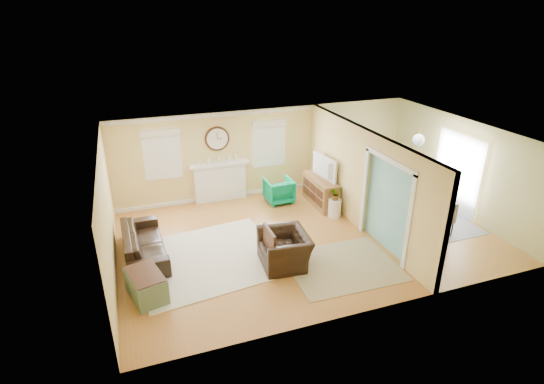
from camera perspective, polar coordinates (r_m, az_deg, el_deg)
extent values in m
plane|color=#B06E2A|center=(10.69, 4.61, -5.94)|extent=(9.00, 9.00, 0.00)
cube|color=#DABA6B|center=(12.73, -0.68, 5.48)|extent=(9.00, 0.02, 2.60)
cube|color=#DABA6B|center=(7.79, 13.94, -7.71)|extent=(9.00, 0.02, 2.60)
cube|color=#DABA6B|center=(9.35, -21.26, -3.17)|extent=(0.02, 6.00, 2.60)
cube|color=#DABA6B|center=(12.56, 23.96, 3.14)|extent=(0.02, 6.00, 2.60)
cube|color=white|center=(9.68, 5.11, 7.58)|extent=(9.00, 6.00, 0.02)
cube|color=#DABA6B|center=(11.92, 8.70, 3.92)|extent=(0.12, 3.20, 2.60)
cube|color=#DABA6B|center=(8.96, 20.32, -4.19)|extent=(0.12, 1.00, 2.60)
cube|color=#DABA6B|center=(9.56, 16.07, 5.28)|extent=(0.12, 1.80, 0.40)
cube|color=white|center=(10.67, 12.27, 0.10)|extent=(0.04, 0.12, 2.20)
cube|color=white|center=(9.35, 17.93, -4.05)|extent=(0.04, 0.12, 2.20)
cube|color=white|center=(9.59, 15.59, 4.11)|extent=(0.04, 1.92, 0.12)
cube|color=#64B0AD|center=(10.82, 12.46, 1.57)|extent=(0.02, 6.00, 2.60)
cube|color=white|center=(12.50, -7.00, 1.30)|extent=(1.50, 0.24, 1.10)
cube|color=white|center=(12.27, -7.10, 3.75)|extent=(1.70, 0.30, 0.08)
cube|color=black|center=(12.61, -7.09, 1.25)|extent=(0.85, 0.02, 0.75)
cube|color=gold|center=(12.54, -6.96, 0.73)|extent=(0.85, 0.02, 0.62)
cylinder|color=#43200F|center=(12.16, -7.40, 7.12)|extent=(0.70, 0.06, 0.70)
cylinder|color=silver|center=(12.13, -7.36, 7.08)|extent=(0.60, 0.01, 0.60)
cube|color=black|center=(12.09, -7.38, 7.53)|extent=(0.02, 0.01, 0.20)
cube|color=black|center=(12.13, -7.08, 7.11)|extent=(0.12, 0.01, 0.02)
cube|color=white|center=(12.05, -14.56, 4.90)|extent=(0.90, 0.03, 1.30)
cube|color=white|center=(12.02, -14.55, 4.86)|extent=(1.00, 0.04, 1.40)
cube|color=beige|center=(11.80, -14.83, 7.70)|extent=(1.05, 0.10, 0.18)
cube|color=white|center=(12.65, -0.44, 6.56)|extent=(0.90, 0.03, 1.30)
cube|color=white|center=(12.63, -0.40, 6.52)|extent=(1.00, 0.04, 1.40)
cube|color=beige|center=(12.42, -0.34, 9.25)|extent=(1.05, 0.10, 0.18)
cube|color=white|center=(12.61, 23.71, 2.28)|extent=(0.03, 1.60, 2.10)
cube|color=white|center=(12.59, 23.61, 2.26)|extent=(0.03, 1.70, 2.20)
cylinder|color=gold|center=(11.27, 19.25, 7.86)|extent=(0.02, 0.02, 0.30)
sphere|color=white|center=(11.34, 19.08, 6.65)|extent=(0.30, 0.30, 0.30)
cube|color=beige|center=(9.88, -8.50, -8.78)|extent=(3.57, 3.20, 0.02)
cube|color=tan|center=(9.64, 9.42, -9.77)|extent=(2.40, 1.98, 0.01)
cube|color=gray|center=(12.26, 18.64, -3.11)|extent=(2.35, 2.94, 0.01)
imported|color=black|center=(10.14, -16.85, -6.61)|extent=(0.94, 2.27, 0.66)
imported|color=black|center=(9.41, 1.69, -7.67)|extent=(1.10, 1.24, 0.75)
imported|color=#007F40|center=(12.36, 0.94, 0.20)|extent=(0.77, 0.79, 0.70)
cube|color=slate|center=(8.83, -16.56, -11.97)|extent=(0.80, 1.07, 0.53)
cube|color=#43200F|center=(8.67, -16.77, -10.48)|extent=(0.76, 1.02, 0.02)
cube|color=olive|center=(12.27, 6.54, 0.11)|extent=(0.50, 1.49, 0.80)
cube|color=#43200F|center=(11.74, 6.40, -0.21)|extent=(0.01, 0.40, 0.22)
cube|color=#43200F|center=(11.85, 6.34, -1.40)|extent=(0.01, 0.40, 0.22)
cube|color=#43200F|center=(12.11, 5.49, 0.60)|extent=(0.01, 0.40, 0.22)
cube|color=#43200F|center=(12.21, 5.45, -0.57)|extent=(0.01, 0.40, 0.22)
cube|color=#43200F|center=(12.48, 4.64, 1.35)|extent=(0.01, 0.40, 0.22)
cube|color=#43200F|center=(12.58, 4.60, 0.21)|extent=(0.01, 0.40, 0.22)
imported|color=black|center=(11.99, 6.61, 3.29)|extent=(0.29, 1.15, 0.66)
cylinder|color=white|center=(11.63, 8.41, -2.17)|extent=(0.35, 0.35, 0.51)
imported|color=#337F33|center=(11.44, 8.54, -0.18)|extent=(0.43, 0.40, 0.37)
imported|color=#43200F|center=(12.14, 18.81, -1.91)|extent=(0.99, 1.68, 0.58)
cube|color=gray|center=(12.93, 15.93, 0.61)|extent=(0.40, 0.40, 0.05)
cube|color=gray|center=(12.84, 16.04, 1.54)|extent=(0.38, 0.07, 0.45)
cylinder|color=black|center=(13.21, 15.95, 0.08)|extent=(0.03, 0.03, 0.38)
cylinder|color=black|center=(12.99, 16.77, -0.42)|extent=(0.03, 0.03, 0.38)
cylinder|color=black|center=(13.03, 14.88, -0.13)|extent=(0.03, 0.03, 0.38)
cylinder|color=black|center=(12.81, 15.69, -0.64)|extent=(0.03, 0.03, 0.38)
cube|color=gray|center=(11.30, 22.05, -3.53)|extent=(0.42, 0.42, 0.05)
cube|color=gray|center=(11.20, 22.23, -2.42)|extent=(0.41, 0.06, 0.48)
cylinder|color=black|center=(11.19, 21.79, -5.09)|extent=(0.03, 0.03, 0.41)
cylinder|color=black|center=(11.40, 20.71, -4.38)|extent=(0.03, 0.03, 0.41)
cylinder|color=black|center=(11.40, 23.03, -4.76)|extent=(0.03, 0.03, 0.41)
cylinder|color=black|center=(11.61, 21.95, -4.07)|extent=(0.03, 0.03, 0.41)
cube|color=white|center=(11.73, 16.27, -1.73)|extent=(0.44, 0.44, 0.05)
cube|color=white|center=(11.64, 16.40, -0.68)|extent=(0.09, 0.40, 0.47)
cylinder|color=black|center=(11.84, 15.05, -2.58)|extent=(0.03, 0.03, 0.40)
cylinder|color=black|center=(12.03, 16.23, -2.27)|extent=(0.03, 0.03, 0.40)
cylinder|color=black|center=(11.62, 16.05, -3.20)|extent=(0.03, 0.03, 0.40)
cylinder|color=black|center=(11.82, 17.24, -2.88)|extent=(0.03, 0.03, 0.40)
cube|color=gray|center=(12.43, 21.53, -1.11)|extent=(0.47, 0.47, 0.05)
cube|color=gray|center=(12.34, 21.68, -0.15)|extent=(0.15, 0.38, 0.45)
cylinder|color=black|center=(12.56, 22.36, -2.08)|extent=(0.03, 0.03, 0.38)
cylinder|color=black|center=(12.32, 21.54, -2.45)|extent=(0.03, 0.03, 0.38)
cylinder|color=black|center=(12.71, 21.23, -1.60)|extent=(0.03, 0.03, 0.38)
cylinder|color=black|center=(12.47, 20.40, -1.95)|extent=(0.03, 0.03, 0.38)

